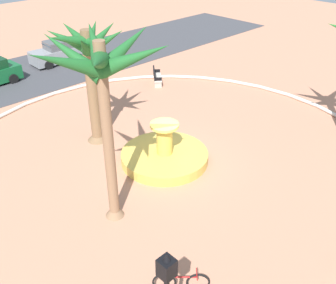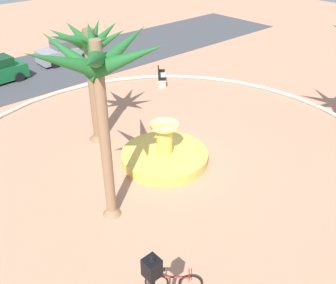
% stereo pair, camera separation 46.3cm
% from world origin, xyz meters
% --- Properties ---
extents(ground_plane, '(80.00, 80.00, 0.00)m').
position_xyz_m(ground_plane, '(0.00, 0.00, 0.00)').
color(ground_plane, tan).
extents(plaza_curb, '(20.78, 20.78, 0.20)m').
position_xyz_m(plaza_curb, '(0.00, 0.00, 0.10)').
color(plaza_curb, silver).
rests_on(plaza_curb, ground).
extents(street_asphalt, '(48.00, 8.00, 0.03)m').
position_xyz_m(street_asphalt, '(0.00, 14.79, 0.01)').
color(street_asphalt, '#424247').
rests_on(street_asphalt, ground).
extents(fountain, '(3.95, 3.95, 1.91)m').
position_xyz_m(fountain, '(-0.16, 0.15, 0.29)').
color(fountain, gold).
rests_on(fountain, ground).
extents(palm_tree_near_fountain, '(3.65, 3.70, 5.74)m').
position_xyz_m(palm_tree_near_fountain, '(-1.26, 3.84, 4.15)').
color(palm_tree_near_fountain, brown).
rests_on(palm_tree_near_fountain, ground).
extents(palm_tree_mid_plaza, '(4.40, 4.10, 6.86)m').
position_xyz_m(palm_tree_mid_plaza, '(-4.02, -1.14, 5.42)').
color(palm_tree_mid_plaza, '#8E6B4C').
rests_on(palm_tree_mid_plaza, ground).
extents(bench_north, '(1.40, 1.55, 1.00)m').
position_xyz_m(bench_north, '(5.85, 7.17, 0.35)').
color(bench_north, beige).
rests_on(bench_north, ground).
extents(bicycle_red_frame, '(1.27, 1.25, 0.94)m').
position_xyz_m(bicycle_red_frame, '(-4.64, -5.23, 0.38)').
color(bicycle_red_frame, black).
rests_on(bicycle_red_frame, ground).
extents(parked_car_second, '(4.05, 2.02, 1.67)m').
position_xyz_m(parked_car_second, '(3.37, 15.42, 0.78)').
color(parked_car_second, gray).
rests_on(parked_car_second, ground).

